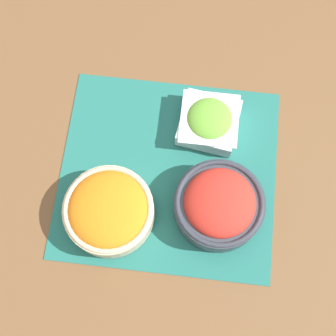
% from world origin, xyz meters
% --- Properties ---
extents(ground_plane, '(3.00, 3.00, 0.00)m').
position_xyz_m(ground_plane, '(0.00, 0.00, 0.00)').
color(ground_plane, brown).
extents(placemat, '(0.46, 0.43, 0.00)m').
position_xyz_m(placemat, '(0.00, 0.00, 0.00)').
color(placemat, '#236B60').
rests_on(placemat, ground_plane).
extents(lettuce_bowl, '(0.14, 0.14, 0.06)m').
position_xyz_m(lettuce_bowl, '(0.08, 0.12, 0.03)').
color(lettuce_bowl, white).
rests_on(lettuce_bowl, placemat).
extents(tomato_bowl, '(0.18, 0.18, 0.09)m').
position_xyz_m(tomato_bowl, '(0.11, -0.07, 0.05)').
color(tomato_bowl, '#333842').
rests_on(tomato_bowl, placemat).
extents(carrot_bowl, '(0.18, 0.18, 0.08)m').
position_xyz_m(carrot_bowl, '(-0.11, -0.11, 0.04)').
color(carrot_bowl, beige).
rests_on(carrot_bowl, placemat).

